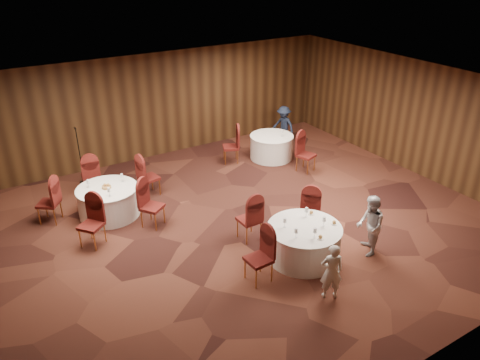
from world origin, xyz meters
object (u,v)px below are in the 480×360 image
woman_a (331,271)px  woman_b (370,226)px  table_left (109,201)px  mic_stand (82,167)px  table_main (304,242)px  table_right (271,147)px  man_c (283,125)px

woman_a → woman_b: woman_b is taller
woman_b → woman_a: bearing=-34.2°
table_left → mic_stand: bearing=92.0°
table_main → table_right: size_ratio=1.17×
woman_a → table_left: bearing=-37.6°
table_right → mic_stand: bearing=166.1°
mic_stand → man_c: (6.51, -0.57, 0.17)m
table_left → table_right: 5.46m
table_right → woman_a: (-2.81, -5.92, 0.21)m
table_right → mic_stand: (-5.48, 1.36, 0.10)m
table_left → woman_b: 6.18m
mic_stand → woman_b: 7.90m
man_c → woman_a: bearing=-45.4°
mic_stand → woman_a: bearing=-69.9°
table_left → woman_b: bearing=-46.6°
table_right → woman_a: size_ratio=1.15×
table_right → woman_a: bearing=-115.4°
table_main → table_right: same height
table_right → woman_b: size_ratio=0.99×
table_right → mic_stand: size_ratio=0.83×
table_main → woman_b: (1.28, -0.60, 0.30)m
table_right → man_c: bearing=37.4°
table_right → mic_stand: 5.65m
table_left → woman_b: size_ratio=1.09×
man_c → table_left: bearing=-92.0°
table_main → woman_a: bearing=-106.3°
table_right → man_c: size_ratio=1.04×
table_left → table_right: (5.41, 0.77, -0.00)m
woman_b → man_c: 6.43m
table_left → table_main: bearing=-52.7°
table_right → woman_b: (-1.16, -5.26, 0.30)m
table_main → table_left: 4.89m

